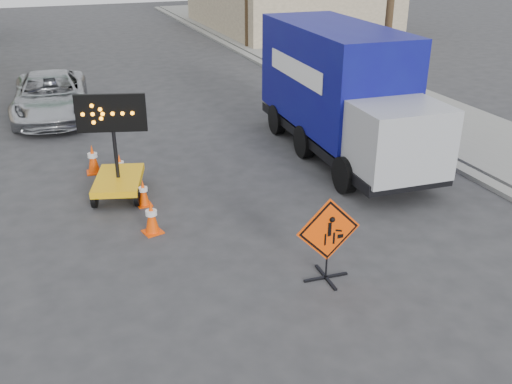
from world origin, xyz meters
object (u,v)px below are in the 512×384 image
arrow_board (118,173)px  box_truck (340,99)px  construction_sign (328,237)px  pickup_truck (51,96)px

arrow_board → box_truck: (6.57, 0.72, 1.07)m
construction_sign → arrow_board: (-3.09, 5.26, -0.30)m
box_truck → arrow_board: bearing=-171.0°
arrow_board → construction_sign: bearing=-43.4°
pickup_truck → construction_sign: bearing=-67.8°
box_truck → construction_sign: bearing=-117.4°
arrow_board → box_truck: box_truck is taller
construction_sign → pickup_truck: construction_sign is taller
construction_sign → arrow_board: bearing=123.2°
construction_sign → pickup_truck: size_ratio=0.31×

